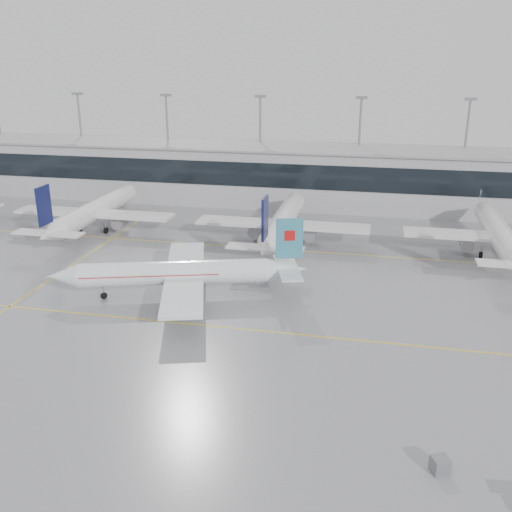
# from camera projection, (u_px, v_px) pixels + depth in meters

# --- Properties ---
(ground) EXTENTS (320.00, 320.00, 0.00)m
(ground) POSITION_uv_depth(u_px,v_px,m) (235.00, 328.00, 67.64)
(ground) COLOR gray
(ground) RESTS_ON ground
(taxi_line_main) EXTENTS (120.00, 0.25, 0.01)m
(taxi_line_main) POSITION_uv_depth(u_px,v_px,m) (235.00, 328.00, 67.63)
(taxi_line_main) COLOR yellow
(taxi_line_main) RESTS_ON ground
(taxi_line_north) EXTENTS (120.00, 0.25, 0.01)m
(taxi_line_north) POSITION_uv_depth(u_px,v_px,m) (278.00, 249.00, 95.32)
(taxi_line_north) COLOR yellow
(taxi_line_north) RESTS_ON ground
(taxi_line_cross) EXTENTS (0.25, 60.00, 0.01)m
(taxi_line_cross) POSITION_uv_depth(u_px,v_px,m) (69.00, 267.00, 87.40)
(taxi_line_cross) COLOR yellow
(taxi_line_cross) RESTS_ON ground
(terminal) EXTENTS (180.00, 15.00, 12.00)m
(terminal) POSITION_uv_depth(u_px,v_px,m) (304.00, 177.00, 122.88)
(terminal) COLOR #A2A1A5
(terminal) RESTS_ON ground
(terminal_glass) EXTENTS (180.00, 0.20, 5.00)m
(terminal_glass) POSITION_uv_depth(u_px,v_px,m) (300.00, 177.00, 115.41)
(terminal_glass) COLOR black
(terminal_glass) RESTS_ON ground
(terminal_roof) EXTENTS (182.00, 16.00, 0.40)m
(terminal_roof) POSITION_uv_depth(u_px,v_px,m) (305.00, 148.00, 120.83)
(terminal_roof) COLOR gray
(terminal_roof) RESTS_ON ground
(light_masts) EXTENTS (156.40, 1.00, 22.60)m
(light_masts) POSITION_uv_depth(u_px,v_px,m) (309.00, 139.00, 125.99)
(light_masts) COLOR gray
(light_masts) RESTS_ON ground
(air_canada_jet) EXTENTS (33.63, 26.92, 10.52)m
(air_canada_jet) POSITION_uv_depth(u_px,v_px,m) (183.00, 273.00, 75.63)
(air_canada_jet) COLOR white
(air_canada_jet) RESTS_ON ground
(parked_jet_b) EXTENTS (29.64, 36.96, 11.72)m
(parked_jet_b) POSITION_uv_depth(u_px,v_px,m) (94.00, 211.00, 104.41)
(parked_jet_b) COLOR silver
(parked_jet_b) RESTS_ON ground
(parked_jet_c) EXTENTS (29.64, 36.96, 11.72)m
(parked_jet_c) POSITION_uv_depth(u_px,v_px,m) (282.00, 222.00, 97.50)
(parked_jet_c) COLOR silver
(parked_jet_c) RESTS_ON ground
(parked_jet_d) EXTENTS (29.64, 36.96, 11.72)m
(parked_jet_d) POSITION_uv_depth(u_px,v_px,m) (499.00, 235.00, 90.60)
(parked_jet_d) COLOR silver
(parked_jet_d) RESTS_ON ground
(gse_unit) EXTENTS (1.67, 1.62, 1.30)m
(gse_unit) POSITION_uv_depth(u_px,v_px,m) (440.00, 465.00, 44.03)
(gse_unit) COLOR slate
(gse_unit) RESTS_ON ground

